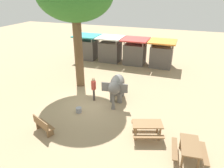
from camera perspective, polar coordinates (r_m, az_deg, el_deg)
The scene contains 11 objects.
ground_plane at distance 14.09m, azimuth -4.25°, elevation -5.04°, with size 60.00×60.00×0.00m, color tan.
elephant at distance 13.84m, azimuth 1.30°, elevation -0.46°, with size 1.66×2.48×1.71m.
person_handler at distance 13.99m, azimuth -5.02°, elevation -0.91°, with size 0.32×0.46×1.62m.
wooden_bench at distance 11.67m, azimuth -18.27°, elevation -10.53°, with size 1.44×0.92×0.88m.
picnic_table_near at distance 10.94m, azimuth 9.55°, elevation -11.34°, with size 1.90×1.89×0.78m.
picnic_table_far at distance 10.15m, azimuth 20.40°, elevation -16.03°, with size 1.62×1.64×0.78m.
market_stall_teal at distance 22.89m, azimuth -6.67°, elevation 9.68°, with size 2.50×2.50×2.52m.
market_stall_white at distance 21.90m, azimuth -0.46°, elevation 9.16°, with size 2.50×2.50×2.52m.
market_stall_red at distance 21.18m, azimuth 6.24°, elevation 8.48°, with size 2.50×2.50×2.52m.
market_stall_orange at distance 20.76m, azimuth 13.27°, elevation 7.64°, with size 2.50×2.50×2.52m.
feed_bucket at distance 13.08m, azimuth -9.02°, elevation -6.99°, with size 0.36×0.36×0.32m, color gray.
Camera 1 is at (5.10, -11.16, 6.93)m, focal length 33.62 mm.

